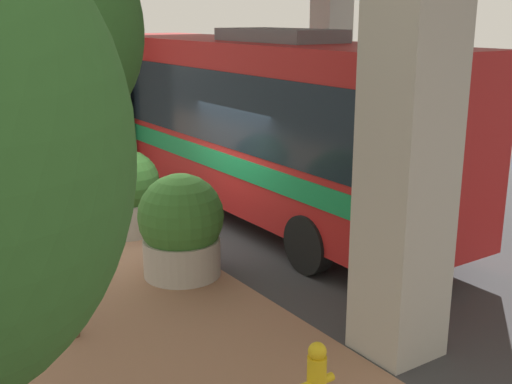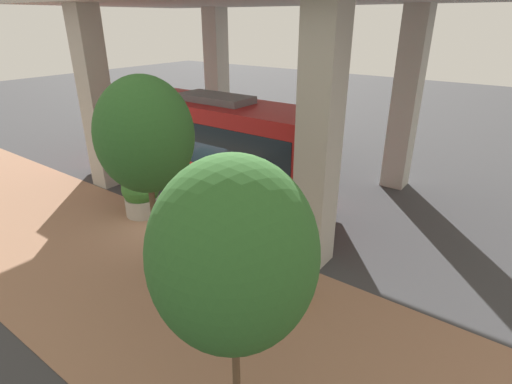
{
  "view_description": "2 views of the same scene",
  "coord_description": "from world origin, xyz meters",
  "px_view_note": "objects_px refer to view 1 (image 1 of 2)",
  "views": [
    {
      "loc": [
        -5.11,
        -9.94,
        4.15
      ],
      "look_at": [
        1.36,
        -0.35,
        0.94
      ],
      "focal_mm": 45.0,
      "sensor_mm": 36.0,
      "label": 1
    },
    {
      "loc": [
        -8.28,
        -9.33,
        6.37
      ],
      "look_at": [
        1.39,
        -2.18,
        1.11
      ],
      "focal_mm": 28.0,
      "sensor_mm": 36.0,
      "label": 2
    }
  ],
  "objects_px": {
    "bus": "(248,114)",
    "planter_middle": "(127,193)",
    "planter_front": "(181,228)",
    "street_tree_near": "(49,31)"
  },
  "relations": [
    {
      "from": "bus",
      "to": "planter_middle",
      "type": "bearing_deg",
      "value": -179.15
    },
    {
      "from": "bus",
      "to": "planter_middle",
      "type": "distance_m",
      "value": 3.11
    },
    {
      "from": "street_tree_near",
      "to": "bus",
      "type": "bearing_deg",
      "value": 35.03
    },
    {
      "from": "bus",
      "to": "planter_front",
      "type": "distance_m",
      "value": 4.09
    },
    {
      "from": "bus",
      "to": "planter_front",
      "type": "xyz_separation_m",
      "value": [
        -2.95,
        -2.53,
        -1.27
      ]
    },
    {
      "from": "planter_middle",
      "to": "street_tree_near",
      "type": "height_order",
      "value": "street_tree_near"
    },
    {
      "from": "bus",
      "to": "planter_front",
      "type": "bearing_deg",
      "value": -139.39
    },
    {
      "from": "street_tree_near",
      "to": "planter_front",
      "type": "bearing_deg",
      "value": 26.07
    },
    {
      "from": "bus",
      "to": "street_tree_near",
      "type": "xyz_separation_m",
      "value": [
        -5.13,
        -3.6,
        1.86
      ]
    },
    {
      "from": "bus",
      "to": "street_tree_near",
      "type": "relative_size",
      "value": 2.08
    }
  ]
}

